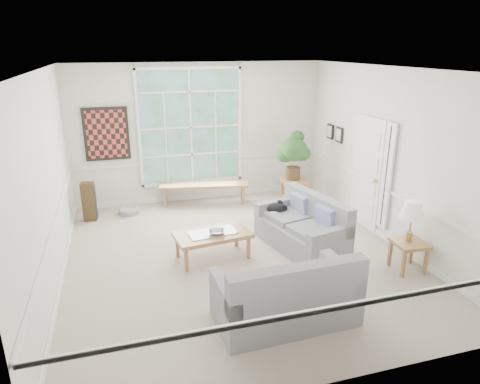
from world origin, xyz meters
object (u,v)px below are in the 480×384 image
object	(u,v)px
loveseat_front	(286,287)
side_table	(408,256)
coffee_table	(213,245)
end_table	(294,191)
loveseat_right	(301,223)

from	to	relation	value
loveseat_front	side_table	xyz separation A→B (m)	(2.31, 0.65, -0.23)
side_table	coffee_table	bearing A→B (deg)	156.23
loveseat_front	side_table	distance (m)	2.41
coffee_table	end_table	world-z (taller)	end_table
end_table	loveseat_right	bearing A→B (deg)	-109.95
loveseat_front	end_table	distance (m)	4.36
loveseat_front	end_table	xyz separation A→B (m)	(1.81, 3.96, -0.20)
loveseat_front	loveseat_right	bearing A→B (deg)	58.59
loveseat_right	coffee_table	size ratio (longest dim) A/B	1.39
loveseat_front	coffee_table	bearing A→B (deg)	102.92
end_table	loveseat_front	bearing A→B (deg)	-114.51
coffee_table	end_table	distance (m)	3.11
side_table	loveseat_front	bearing A→B (deg)	-164.25
side_table	end_table	bearing A→B (deg)	98.54
loveseat_right	side_table	world-z (taller)	loveseat_right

